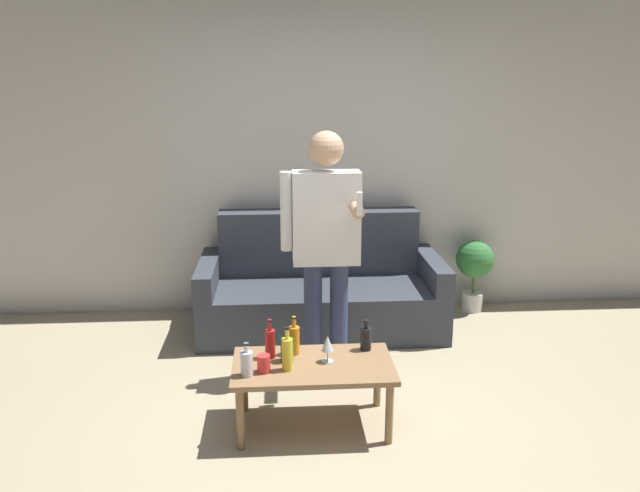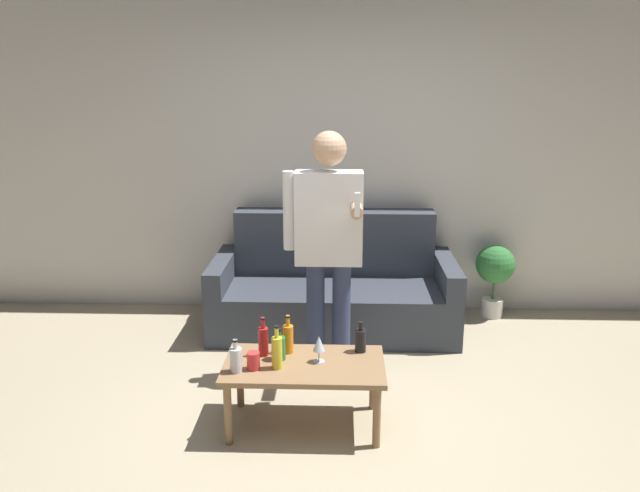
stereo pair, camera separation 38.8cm
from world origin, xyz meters
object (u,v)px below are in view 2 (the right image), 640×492
Objects in this scene: coffee_table at (304,371)px; bottle_orange at (279,347)px; person_standing_front at (328,238)px; couch at (334,289)px.

bottle_orange reaches higher than coffee_table.
couch is at bearing 88.02° from person_standing_front.
couch is 10.25× the size of bottle_orange.
couch is 1.51m from bottle_orange.
couch reaches higher than bottle_orange.
person_standing_front is (0.26, 0.60, 0.50)m from bottle_orange.
couch is 2.09× the size of coffee_table.
bottle_orange is at bearing -113.76° from person_standing_front.
coffee_table is 0.55× the size of person_standing_front.
person_standing_front is (-0.03, -0.87, 0.65)m from couch.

